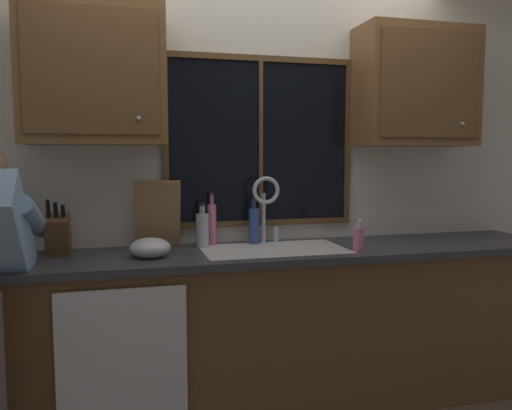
{
  "coord_description": "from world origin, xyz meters",
  "views": [
    {
      "loc": [
        -0.73,
        -3.01,
        1.45
      ],
      "look_at": [
        -0.02,
        -0.3,
        1.17
      ],
      "focal_mm": 35.9,
      "sensor_mm": 36.0,
      "label": 1
    }
  ],
  "objects_px": {
    "bottle_amber_small": "(202,229)",
    "knife_block": "(58,235)",
    "bottle_green_glass": "(212,223)",
    "bottle_tall_clear": "(254,225)",
    "mixing_bowl": "(150,248)",
    "soap_dispenser": "(359,239)",
    "cutting_board": "(158,214)"
  },
  "relations": [
    {
      "from": "knife_block",
      "to": "cutting_board",
      "type": "distance_m",
      "value": 0.54
    },
    {
      "from": "cutting_board",
      "to": "bottle_tall_clear",
      "type": "xyz_separation_m",
      "value": [
        0.56,
        -0.01,
        -0.08
      ]
    },
    {
      "from": "knife_block",
      "to": "bottle_amber_small",
      "type": "distance_m",
      "value": 0.77
    },
    {
      "from": "mixing_bowl",
      "to": "soap_dispenser",
      "type": "relative_size",
      "value": 1.2
    },
    {
      "from": "knife_block",
      "to": "soap_dispenser",
      "type": "xyz_separation_m",
      "value": [
        1.58,
        -0.27,
        -0.04
      ]
    },
    {
      "from": "bottle_green_glass",
      "to": "bottle_tall_clear",
      "type": "height_order",
      "value": "bottle_green_glass"
    },
    {
      "from": "bottle_amber_small",
      "to": "mixing_bowl",
      "type": "bearing_deg",
      "value": -144.73
    },
    {
      "from": "soap_dispenser",
      "to": "bottle_green_glass",
      "type": "distance_m",
      "value": 0.85
    },
    {
      "from": "mixing_bowl",
      "to": "bottle_green_glass",
      "type": "relative_size",
      "value": 0.69
    },
    {
      "from": "knife_block",
      "to": "mixing_bowl",
      "type": "distance_m",
      "value": 0.49
    },
    {
      "from": "knife_block",
      "to": "bottle_green_glass",
      "type": "bearing_deg",
      "value": 9.13
    },
    {
      "from": "cutting_board",
      "to": "soap_dispenser",
      "type": "distance_m",
      "value": 1.13
    },
    {
      "from": "bottle_green_glass",
      "to": "cutting_board",
      "type": "bearing_deg",
      "value": -175.62
    },
    {
      "from": "bottle_amber_small",
      "to": "knife_block",
      "type": "bearing_deg",
      "value": -175.07
    },
    {
      "from": "mixing_bowl",
      "to": "bottle_tall_clear",
      "type": "distance_m",
      "value": 0.67
    },
    {
      "from": "knife_block",
      "to": "bottle_green_glass",
      "type": "height_order",
      "value": "bottle_green_glass"
    },
    {
      "from": "mixing_bowl",
      "to": "bottle_green_glass",
      "type": "distance_m",
      "value": 0.47
    },
    {
      "from": "knife_block",
      "to": "bottle_amber_small",
      "type": "bearing_deg",
      "value": 4.93
    },
    {
      "from": "cutting_board",
      "to": "mixing_bowl",
      "type": "height_order",
      "value": "cutting_board"
    },
    {
      "from": "cutting_board",
      "to": "bottle_amber_small",
      "type": "bearing_deg",
      "value": -10.0
    },
    {
      "from": "soap_dispenser",
      "to": "bottle_tall_clear",
      "type": "bearing_deg",
      "value": 144.15
    },
    {
      "from": "mixing_bowl",
      "to": "bottle_green_glass",
      "type": "xyz_separation_m",
      "value": [
        0.37,
        0.28,
        0.08
      ]
    },
    {
      "from": "cutting_board",
      "to": "bottle_tall_clear",
      "type": "relative_size",
      "value": 1.42
    },
    {
      "from": "soap_dispenser",
      "to": "bottle_green_glass",
      "type": "height_order",
      "value": "bottle_green_glass"
    },
    {
      "from": "soap_dispenser",
      "to": "bottle_amber_small",
      "type": "bearing_deg",
      "value": 157.72
    },
    {
      "from": "knife_block",
      "to": "soap_dispenser",
      "type": "height_order",
      "value": "knife_block"
    },
    {
      "from": "bottle_tall_clear",
      "to": "bottle_amber_small",
      "type": "relative_size",
      "value": 1.09
    },
    {
      "from": "bottle_green_glass",
      "to": "bottle_tall_clear",
      "type": "bearing_deg",
      "value": -8.92
    },
    {
      "from": "mixing_bowl",
      "to": "soap_dispenser",
      "type": "bearing_deg",
      "value": -5.96
    },
    {
      "from": "bottle_green_glass",
      "to": "mixing_bowl",
      "type": "bearing_deg",
      "value": -142.61
    },
    {
      "from": "cutting_board",
      "to": "mixing_bowl",
      "type": "distance_m",
      "value": 0.3
    },
    {
      "from": "bottle_amber_small",
      "to": "soap_dispenser",
      "type": "bearing_deg",
      "value": -22.28
    }
  ]
}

